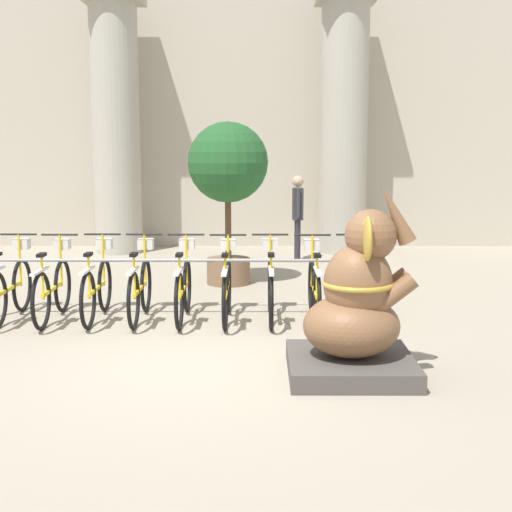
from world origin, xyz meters
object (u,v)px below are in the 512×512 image
(bicycle_6, at_px, (270,287))
(bicycle_2, at_px, (97,287))
(bicycle_7, at_px, (314,288))
(elephant_statue, at_px, (356,311))
(bicycle_1, at_px, (53,288))
(bicycle_8, at_px, (357,287))
(bicycle_0, at_px, (10,287))
(bicycle_3, at_px, (140,287))
(person_pedestrian, at_px, (298,210))
(bicycle_5, at_px, (227,288))
(bicycle_4, at_px, (184,287))
(potted_tree, at_px, (228,172))

(bicycle_6, bearing_deg, bicycle_2, 179.41)
(bicycle_7, height_order, elephant_statue, elephant_statue)
(bicycle_1, relative_size, bicycle_6, 1.00)
(bicycle_2, relative_size, bicycle_8, 1.00)
(bicycle_0, distance_m, bicycle_3, 1.66)
(bicycle_8, xyz_separation_m, person_pedestrian, (-0.52, 4.64, 0.56))
(person_pedestrian, bearing_deg, bicycle_5, -103.71)
(bicycle_1, distance_m, bicycle_2, 0.56)
(bicycle_1, height_order, bicycle_6, same)
(bicycle_1, height_order, bicycle_2, same)
(bicycle_6, xyz_separation_m, elephant_statue, (0.80, -2.18, 0.22))
(bicycle_1, distance_m, bicycle_4, 1.66)
(bicycle_7, relative_size, elephant_statue, 0.88)
(potted_tree, bearing_deg, bicycle_2, -123.81)
(bicycle_0, xyz_separation_m, person_pedestrian, (3.91, 4.63, 0.56))
(bicycle_4, bearing_deg, potted_tree, 78.89)
(person_pedestrian, relative_size, potted_tree, 0.63)
(bicycle_4, xyz_separation_m, bicycle_5, (0.55, -0.02, 0.00))
(bicycle_0, height_order, bicycle_7, same)
(bicycle_1, distance_m, bicycle_5, 2.21)
(bicycle_5, bearing_deg, elephant_statue, -57.92)
(bicycle_2, bearing_deg, bicycle_1, -175.26)
(person_pedestrian, bearing_deg, bicycle_4, -110.02)
(bicycle_0, bearing_deg, potted_tree, 41.39)
(bicycle_3, bearing_deg, bicycle_0, -179.94)
(bicycle_7, height_order, person_pedestrian, person_pedestrian)
(elephant_statue, relative_size, potted_tree, 0.74)
(bicycle_3, distance_m, bicycle_5, 1.11)
(person_pedestrian, bearing_deg, potted_tree, -118.40)
(bicycle_4, bearing_deg, bicycle_1, -179.41)
(bicycle_2, bearing_deg, person_pedestrian, 58.77)
(bicycle_1, bearing_deg, person_pedestrian, 54.28)
(bicycle_2, xyz_separation_m, person_pedestrian, (2.80, 4.62, 0.56))
(bicycle_4, relative_size, person_pedestrian, 1.02)
(bicycle_7, distance_m, potted_tree, 3.02)
(elephant_statue, bearing_deg, bicycle_7, 96.44)
(bicycle_4, bearing_deg, bicycle_5, -2.49)
(bicycle_7, bearing_deg, bicycle_4, 178.96)
(potted_tree, bearing_deg, bicycle_7, -63.66)
(bicycle_3, bearing_deg, bicycle_4, -1.89)
(bicycle_3, bearing_deg, potted_tree, 66.62)
(bicycle_7, bearing_deg, person_pedestrian, 89.61)
(bicycle_2, distance_m, bicycle_6, 2.21)
(bicycle_6, height_order, person_pedestrian, person_pedestrian)
(bicycle_2, height_order, bicycle_7, same)
(bicycle_1, distance_m, bicycle_3, 1.11)
(bicycle_8, distance_m, potted_tree, 3.24)
(bicycle_0, height_order, bicycle_3, same)
(bicycle_0, distance_m, bicycle_7, 3.88)
(bicycle_2, relative_size, bicycle_5, 1.00)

